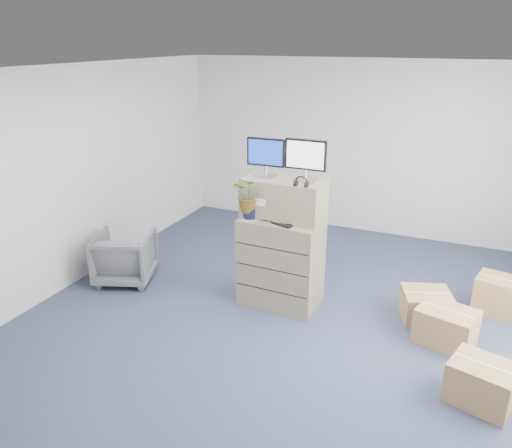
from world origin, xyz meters
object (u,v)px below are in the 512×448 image
Objects in this scene: filing_cabinet_lower at (281,262)px; monitor_left at (266,155)px; monitor_right at (306,158)px; potted_plant at (250,200)px; water_bottle at (288,208)px; keyboard at (279,221)px; office_chair at (125,255)px.

filing_cabinet_lower is 2.41× the size of monitor_left.
monitor_right is 0.91× the size of potted_plant.
water_bottle reaches higher than filing_cabinet_lower.
monitor_left is 1.03× the size of keyboard.
water_bottle reaches higher than keyboard.
water_bottle is (0.06, 0.12, 0.13)m from keyboard.
water_bottle is at bearing 15.90° from filing_cabinet_lower.
monitor_right reaches higher than water_bottle.
monitor_right is (0.48, -0.00, 0.01)m from monitor_left.
potted_plant reaches higher than office_chair.
potted_plant is (-0.10, -0.22, -0.49)m from monitor_left.
monitor_right is at bearing -2.05° from monitor_left.
keyboard is 0.84× the size of potted_plant.
keyboard is (0.24, -0.18, -0.71)m from monitor_left.
monitor_left is 0.95× the size of monitor_right.
potted_plant is (-0.58, -0.21, -0.50)m from monitor_right.
monitor_left is at bearing 170.50° from office_chair.
filing_cabinet_lower is 2.29× the size of monitor_right.
monitor_right is at bearing 57.36° from keyboard.
monitor_right is at bearing 168.39° from office_chair.
filing_cabinet_lower is at bearing -166.10° from water_bottle.
monitor_right is at bearing 19.24° from filing_cabinet_lower.
water_bottle is 0.54× the size of potted_plant.
filing_cabinet_lower is at bearing -161.33° from monitor_right.
monitor_right reaches higher than filing_cabinet_lower.
monitor_left is 0.66m from water_bottle.
filing_cabinet_lower is at bearing 22.46° from potted_plant.
keyboard is at bearing -141.30° from monitor_right.
water_bottle is (0.31, -0.06, -0.58)m from monitor_left.
potted_plant is 2.04m from office_chair.
potted_plant is at bearing -116.80° from monitor_left.
keyboard is at bearing 5.56° from potted_plant.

